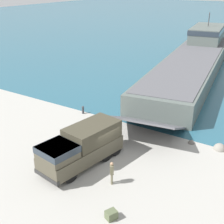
# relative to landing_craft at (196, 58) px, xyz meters

# --- Properties ---
(ground_plane) EXTENTS (240.00, 240.00, 0.00)m
(ground_plane) POSITION_rel_landing_craft_xyz_m (2.65, -29.43, -1.88)
(ground_plane) COLOR #A8A59E
(landing_craft) EXTENTS (13.51, 44.25, 7.63)m
(landing_craft) POSITION_rel_landing_craft_xyz_m (0.00, 0.00, 0.00)
(landing_craft) COLOR #56605B
(landing_craft) RESTS_ON ground_plane
(military_truck) EXTENTS (3.54, 7.24, 2.93)m
(military_truck) POSITION_rel_landing_craft_xyz_m (1.81, -31.05, -0.32)
(military_truck) COLOR #4C4738
(military_truck) RESTS_ON ground_plane
(soldier_on_ramp) EXTENTS (0.45, 0.50, 1.73)m
(soldier_on_ramp) POSITION_rel_landing_craft_xyz_m (5.11, -31.91, -0.88)
(soldier_on_ramp) COLOR #6B664C
(soldier_on_ramp) RESTS_ON ground_plane
(mooring_bollard) EXTENTS (0.26, 0.26, 0.84)m
(mooring_bollard) POSITION_rel_landing_craft_xyz_m (-4.11, -23.27, -1.43)
(mooring_bollard) COLOR #333338
(mooring_bollard) RESTS_ON ground_plane
(cargo_crate) EXTENTS (0.77, 0.82, 0.55)m
(cargo_crate) POSITION_rel_landing_craft_xyz_m (6.97, -34.84, -1.61)
(cargo_crate) COLOR #566042
(cargo_crate) RESTS_ON ground_plane
(shoreline_rock_a) EXTENTS (0.58, 0.58, 0.58)m
(shoreline_rock_a) POSITION_rel_landing_craft_xyz_m (7.83, -23.31, -1.88)
(shoreline_rock_a) COLOR #66605B
(shoreline_rock_a) RESTS_ON ground_plane
(shoreline_rock_b) EXTENTS (1.05, 1.05, 1.05)m
(shoreline_rock_b) POSITION_rel_landing_craft_xyz_m (10.18, -23.01, -1.88)
(shoreline_rock_b) COLOR gray
(shoreline_rock_b) RESTS_ON ground_plane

